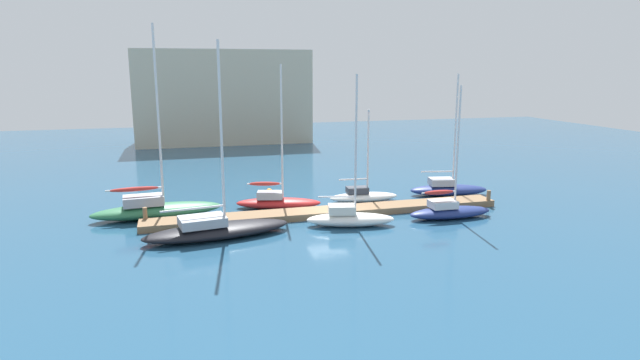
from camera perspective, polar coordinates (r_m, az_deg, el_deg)
name	(u,v)px	position (r m, az deg, el deg)	size (l,w,h in m)	color
ground_plane	(328,215)	(35.23, 0.87, -3.83)	(120.00, 120.00, 0.00)	navy
dock_pier	(328,212)	(35.17, 0.87, -3.49)	(24.03, 1.90, 0.43)	#846647
dock_piling_near_end	(145,216)	(34.58, -18.37, -3.77)	(0.28, 0.28, 1.16)	#846647
dock_piling_far_end	(488,198)	(39.19, 17.75, -1.91)	(0.28, 0.28, 1.16)	#846647
sailboat_0	(156,208)	(36.12, -17.36, -2.90)	(8.45, 2.83, 12.32)	#2D7047
sailboat_1	(216,228)	(31.10, -11.18, -5.16)	(8.81, 3.74, 11.13)	black
sailboat_2	(277,200)	(37.03, -4.64, -2.19)	(6.15, 3.10, 9.89)	#B21E1E
sailboat_3	(350,217)	(32.79, 3.21, -4.02)	(5.69, 2.80, 9.28)	white
sailboat_4	(363,195)	(38.87, 4.68, -1.66)	(5.20, 1.90, 6.73)	white
sailboat_5	(449,210)	(35.45, 13.80, -3.16)	(5.69, 1.79, 8.58)	navy
sailboat_6	(448,188)	(41.82, 13.64, -0.86)	(6.23, 3.03, 9.23)	navy
mooring_buoy_orange	(269,192)	(40.90, -5.50, -1.27)	(0.53, 0.53, 0.53)	orange
harbor_building_distant	(223,97)	(71.63, -10.48, 8.86)	(22.20, 9.17, 11.93)	#BCB299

